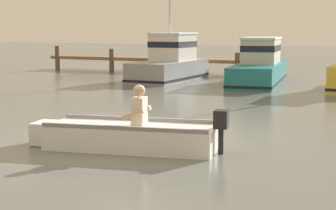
{
  "coord_description": "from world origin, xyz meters",
  "views": [
    {
      "loc": [
        5.09,
        -9.75,
        2.2
      ],
      "look_at": [
        0.18,
        1.07,
        0.55
      ],
      "focal_mm": 59.28,
      "sensor_mm": 36.0,
      "label": 1
    }
  ],
  "objects": [
    {
      "name": "ground_plane",
      "position": [
        0.0,
        0.0,
        0.0
      ],
      "size": [
        120.0,
        120.0,
        0.0
      ],
      "primitive_type": "plane",
      "color": "slate"
    },
    {
      "name": "wooden_dock",
      "position": [
        -7.49,
        15.31,
        0.65
      ],
      "size": [
        10.74,
        1.64,
        1.27
      ],
      "color": "brown",
      "rests_on": "ground"
    },
    {
      "name": "rowboat_with_person",
      "position": [
        0.28,
        -0.94,
        0.25
      ],
      "size": [
        3.72,
        1.62,
        1.19
      ],
      "color": "white",
      "rests_on": "ground"
    },
    {
      "name": "moored_boat_grey",
      "position": [
        -4.56,
        11.72,
        0.75
      ],
      "size": [
        1.9,
        4.71,
        3.63
      ],
      "color": "gray",
      "rests_on": "ground"
    },
    {
      "name": "moored_boat_teal",
      "position": [
        -0.77,
        12.1,
        0.68
      ],
      "size": [
        2.5,
        6.24,
        1.84
      ],
      "color": "#1E727A",
      "rests_on": "ground"
    }
  ]
}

